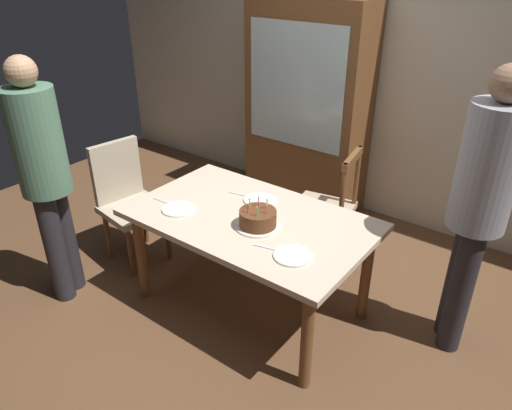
{
  "coord_description": "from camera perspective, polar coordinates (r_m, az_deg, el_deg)",
  "views": [
    {
      "loc": [
        1.63,
        -2.09,
        2.24
      ],
      "look_at": [
        0.05,
        0.0,
        0.82
      ],
      "focal_mm": 33.45,
      "sensor_mm": 36.0,
      "label": 1
    }
  ],
  "objects": [
    {
      "name": "ground",
      "position": [
        3.46,
        -0.67,
        -11.82
      ],
      "size": [
        6.4,
        6.4,
        0.0
      ],
      "primitive_type": "plane",
      "color": "brown"
    },
    {
      "name": "back_wall",
      "position": [
        4.36,
        14.77,
        15.09
      ],
      "size": [
        6.4,
        0.1,
        2.6
      ],
      "primitive_type": "cube",
      "color": "beige",
      "rests_on": "ground"
    },
    {
      "name": "dining_table",
      "position": [
        3.09,
        -0.74,
        -2.79
      ],
      "size": [
        1.55,
        0.94,
        0.72
      ],
      "color": "beige",
      "rests_on": "ground"
    },
    {
      "name": "birthday_cake",
      "position": [
        2.91,
        0.22,
        -1.7
      ],
      "size": [
        0.28,
        0.28,
        0.18
      ],
      "color": "silver",
      "rests_on": "dining_table"
    },
    {
      "name": "plate_near_celebrant",
      "position": [
        3.16,
        -9.25,
        -0.47
      ],
      "size": [
        0.22,
        0.22,
        0.01
      ],
      "primitive_type": "cylinder",
      "color": "white",
      "rests_on": "dining_table"
    },
    {
      "name": "plate_far_side",
      "position": [
        3.23,
        0.44,
        0.6
      ],
      "size": [
        0.22,
        0.22,
        0.01
      ],
      "primitive_type": "cylinder",
      "color": "white",
      "rests_on": "dining_table"
    },
    {
      "name": "plate_near_guest",
      "position": [
        2.67,
        4.44,
        -6.06
      ],
      "size": [
        0.22,
        0.22,
        0.01
      ],
      "primitive_type": "cylinder",
      "color": "white",
      "rests_on": "dining_table"
    },
    {
      "name": "fork_near_celebrant",
      "position": [
        3.28,
        -10.99,
        0.41
      ],
      "size": [
        0.18,
        0.03,
        0.01
      ],
      "primitive_type": "cube",
      "rotation": [
        0.0,
        0.0,
        0.05
      ],
      "color": "silver",
      "rests_on": "dining_table"
    },
    {
      "name": "fork_far_side",
      "position": [
        3.31,
        -1.9,
        1.25
      ],
      "size": [
        0.18,
        0.05,
        0.01
      ],
      "primitive_type": "cube",
      "rotation": [
        0.0,
        0.0,
        0.18
      ],
      "color": "silver",
      "rests_on": "dining_table"
    },
    {
      "name": "fork_near_guest",
      "position": [
        2.74,
        1.42,
        -5.14
      ],
      "size": [
        0.18,
        0.06,
        0.01
      ],
      "primitive_type": "cube",
      "rotation": [
        0.0,
        0.0,
        0.23
      ],
      "color": "silver",
      "rests_on": "dining_table"
    },
    {
      "name": "chair_spindle_back",
      "position": [
        3.71,
        8.32,
        -0.61
      ],
      "size": [
        0.51,
        0.51,
        0.95
      ],
      "color": "tan",
      "rests_on": "ground"
    },
    {
      "name": "chair_upholstered",
      "position": [
        3.85,
        -15.19,
        1.03
      ],
      "size": [
        0.5,
        0.5,
        0.95
      ],
      "color": "tan",
      "rests_on": "ground"
    },
    {
      "name": "person_celebrant",
      "position": [
        3.37,
        -24.04,
        3.77
      ],
      "size": [
        0.32,
        0.32,
        1.7
      ],
      "color": "#262328",
      "rests_on": "ground"
    },
    {
      "name": "person_guest",
      "position": [
        2.9,
        25.22,
        0.38
      ],
      "size": [
        0.32,
        0.32,
        1.75
      ],
      "color": "#262328",
      "rests_on": "ground"
    },
    {
      "name": "china_cabinet",
      "position": [
        4.43,
        6.17,
        11.38
      ],
      "size": [
        1.1,
        0.45,
        1.9
      ],
      "color": "brown",
      "rests_on": "ground"
    }
  ]
}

